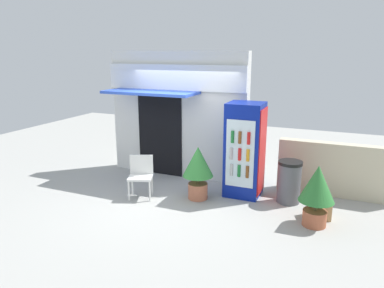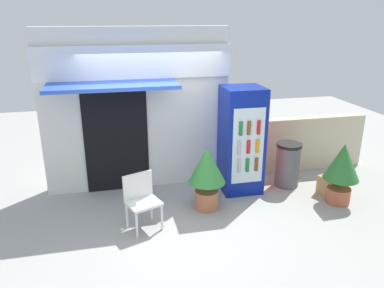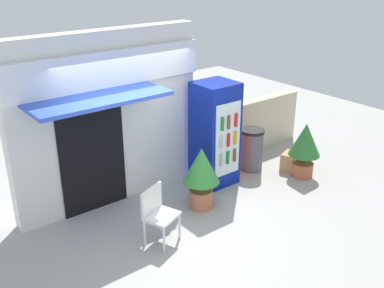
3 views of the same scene
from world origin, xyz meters
name	(u,v)px [view 1 (image 1 of 3)]	position (x,y,z in m)	size (l,w,h in m)	color
ground	(161,196)	(0.00, 0.00, 0.00)	(16.00, 16.00, 0.00)	#A3A39E
storefront_building	(176,113)	(-0.30, 1.39, 1.52)	(3.36, 1.11, 2.93)	silver
drink_cooler	(245,150)	(1.53, 0.78, 0.97)	(0.73, 0.74, 1.93)	navy
plastic_chair	(141,173)	(-0.39, -0.14, 0.50)	(0.58, 0.54, 0.86)	silver
potted_plant_near_shop	(198,167)	(0.73, 0.21, 0.67)	(0.62, 0.62, 1.09)	#BC6B4C
potted_plant_curbside	(317,189)	(3.02, -0.10, 0.66)	(0.60, 0.60, 1.08)	#AD5B3D
trash_bin	(289,182)	(2.46, 0.74, 0.43)	(0.47, 0.47, 0.85)	#595960
stone_boundary_wall	(337,170)	(3.30, 1.45, 0.56)	(2.35, 0.24, 1.12)	beige
cardboard_box	(319,209)	(3.07, 0.23, 0.17)	(0.37, 0.31, 0.34)	tan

